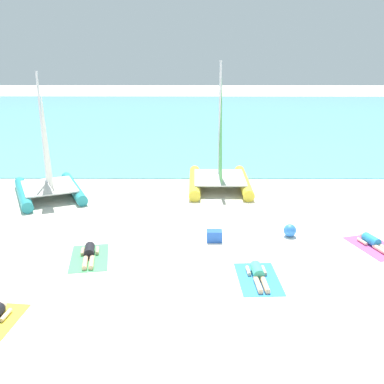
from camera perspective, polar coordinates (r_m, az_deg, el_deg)
name	(u,v)px	position (r m, az deg, el deg)	size (l,w,h in m)	color
ground_plane	(193,183)	(21.24, 0.09, 1.07)	(120.00, 120.00, 0.00)	silver
ocean_water	(194,118)	(41.56, 0.24, 9.17)	(120.00, 40.00, 0.05)	#5BB2C1
sailboat_teal	(48,179)	(20.02, -17.50, 1.51)	(3.91, 4.62, 5.14)	teal
sailboat_yellow	(220,170)	(20.33, 3.46, 2.70)	(2.71, 4.23, 5.51)	yellow
towel_center_left	(89,258)	(14.13, -12.67, -8.01)	(1.10, 1.90, 0.01)	#4CB266
sunbather_center_left	(89,253)	(14.14, -12.69, -7.44)	(0.65, 1.57, 0.30)	black
towel_center_right	(258,279)	(12.76, 8.27, -10.66)	(1.10, 1.90, 0.01)	#338CD8
sunbather_center_right	(258,273)	(12.76, 8.24, -10.02)	(0.56, 1.57, 0.30)	#3FB28C
towel_rightmost	(375,247)	(15.62, 21.85, -6.37)	(1.10, 1.90, 0.01)	#D84C99
sunbather_rightmost	(374,242)	(15.62, 21.75, -5.86)	(0.83, 1.54, 0.30)	#268CCC
beach_ball	(290,230)	(15.57, 12.11, -4.70)	(0.43, 0.43, 0.43)	#337FE5
cooler_box	(214,236)	(14.90, 2.80, -5.48)	(0.50, 0.36, 0.36)	blue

